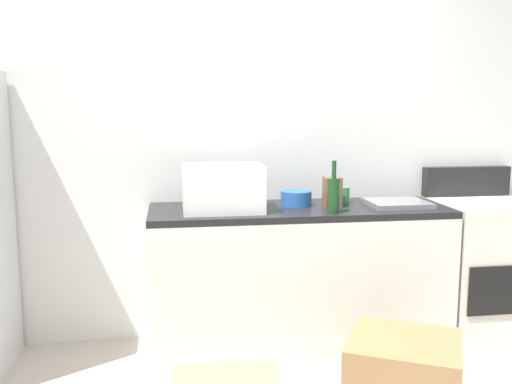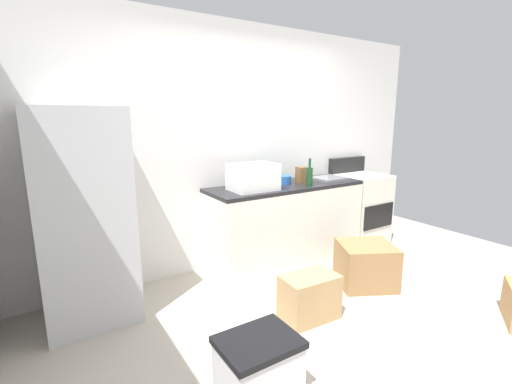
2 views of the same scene
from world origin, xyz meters
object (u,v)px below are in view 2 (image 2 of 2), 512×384
object	(u,v)px
coffee_mug	(301,176)
wine_bottle	(309,176)
storage_bin	(258,368)
microwave	(253,177)
refrigerator	(83,218)
stove_oven	(359,207)
knife_block	(301,175)
mixing_bowl	(283,180)
cardboard_box_large	(309,297)
cardboard_box_medium	(366,265)

from	to	relation	value
coffee_mug	wine_bottle	bearing A→B (deg)	-116.25
storage_bin	microwave	bearing A→B (deg)	58.88
refrigerator	microwave	world-z (taller)	refrigerator
stove_oven	knife_block	xyz separation A→B (m)	(-1.02, -0.01, 0.52)
coffee_mug	storage_bin	size ratio (longest dim) A/B	0.22
refrigerator	mixing_bowl	world-z (taller)	refrigerator
cardboard_box_large	storage_bin	distance (m)	0.94
stove_oven	wine_bottle	size ratio (longest dim) A/B	3.67
storage_bin	wine_bottle	bearing A→B (deg)	41.25
stove_oven	microwave	size ratio (longest dim) A/B	2.39
knife_block	cardboard_box_large	distance (m)	1.52
wine_bottle	coffee_mug	distance (m)	0.36
wine_bottle	cardboard_box_large	size ratio (longest dim) A/B	0.65
refrigerator	wine_bottle	bearing A→B (deg)	-3.98
wine_bottle	knife_block	xyz separation A→B (m)	(0.05, 0.20, -0.02)
refrigerator	coffee_mug	world-z (taller)	refrigerator
coffee_mug	storage_bin	xyz separation A→B (m)	(-1.67, -1.64, -0.76)
storage_bin	cardboard_box_large	bearing A→B (deg)	30.61
knife_block	cardboard_box_large	xyz separation A→B (m)	(-0.75, -1.04, -0.80)
stove_oven	cardboard_box_large	world-z (taller)	stove_oven
microwave	stove_oven	bearing A→B (deg)	2.06
microwave	cardboard_box_medium	world-z (taller)	microwave
refrigerator	cardboard_box_large	bearing A→B (deg)	-33.72
cardboard_box_medium	storage_bin	bearing A→B (deg)	-159.20
stove_oven	storage_bin	xyz separation A→B (m)	(-2.58, -1.53, -0.27)
microwave	knife_block	bearing A→B (deg)	4.04
wine_bottle	coffee_mug	bearing A→B (deg)	63.75
microwave	wine_bottle	world-z (taller)	wine_bottle
cardboard_box_large	stove_oven	bearing A→B (deg)	30.84
knife_block	refrigerator	bearing A→B (deg)	-178.94
microwave	wine_bottle	xyz separation A→B (m)	(0.62, -0.15, -0.03)
wine_bottle	storage_bin	bearing A→B (deg)	-138.75
cardboard_box_medium	wine_bottle	bearing A→B (deg)	102.96
microwave	coffee_mug	size ratio (longest dim) A/B	4.60
wine_bottle	storage_bin	size ratio (longest dim) A/B	0.65
cardboard_box_medium	refrigerator	bearing A→B (deg)	160.33
refrigerator	cardboard_box_medium	xyz separation A→B (m)	(2.36, -0.84, -0.64)
stove_oven	cardboard_box_medium	xyz separation A→B (m)	(-0.91, -0.90, -0.26)
coffee_mug	cardboard_box_medium	distance (m)	1.25
coffee_mug	storage_bin	world-z (taller)	coffee_mug
microwave	mixing_bowl	xyz separation A→B (m)	(0.46, 0.12, -0.09)
microwave	mixing_bowl	distance (m)	0.49
refrigerator	stove_oven	size ratio (longest dim) A/B	1.55
cardboard_box_medium	cardboard_box_large	bearing A→B (deg)	-169.71
cardboard_box_large	microwave	bearing A→B (deg)	85.28
microwave	wine_bottle	bearing A→B (deg)	-13.35
refrigerator	knife_block	xyz separation A→B (m)	(2.25, 0.04, 0.14)
wine_bottle	knife_block	distance (m)	0.20
wine_bottle	refrigerator	bearing A→B (deg)	176.02
microwave	coffee_mug	distance (m)	0.80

